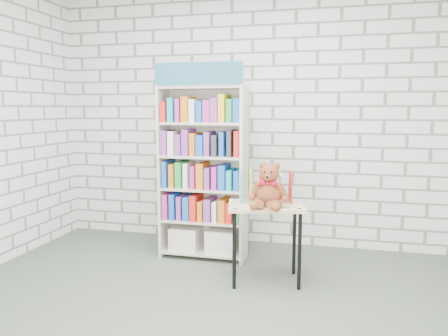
# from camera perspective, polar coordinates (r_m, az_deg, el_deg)

# --- Properties ---
(ground) EXTENTS (4.50, 4.50, 0.00)m
(ground) POSITION_cam_1_polar(r_m,az_deg,el_deg) (3.32, -3.13, -19.44)
(ground) COLOR #434E42
(ground) RESTS_ON ground
(room_shell) EXTENTS (4.52, 4.02, 2.81)m
(room_shell) POSITION_cam_1_polar(r_m,az_deg,el_deg) (2.97, -3.39, 12.87)
(room_shell) COLOR silver
(room_shell) RESTS_ON ground
(bookshelf) EXTENTS (0.87, 0.34, 1.95)m
(bookshelf) POSITION_cam_1_polar(r_m,az_deg,el_deg) (4.41, -2.69, -0.43)
(bookshelf) COLOR beige
(bookshelf) RESTS_ON ground
(display_table) EXTENTS (0.73, 0.57, 0.70)m
(display_table) POSITION_cam_1_polar(r_m,az_deg,el_deg) (3.83, 5.50, -6.15)
(display_table) COLOR #DABB83
(display_table) RESTS_ON ground
(table_books) EXTENTS (0.48, 0.29, 0.27)m
(table_books) POSITION_cam_1_polar(r_m,az_deg,el_deg) (3.89, 5.45, -2.46)
(table_books) COLOR #2BA1BD
(table_books) RESTS_ON display_table
(teddy_bear) EXTENTS (0.35, 0.32, 0.38)m
(teddy_bear) POSITION_cam_1_polar(r_m,az_deg,el_deg) (3.68, 5.87, -2.79)
(teddy_bear) COLOR brown
(teddy_bear) RESTS_ON display_table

